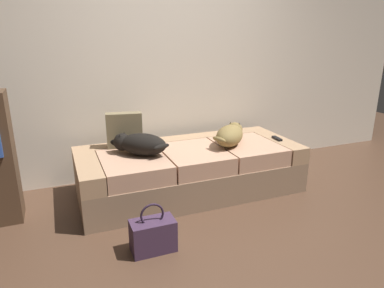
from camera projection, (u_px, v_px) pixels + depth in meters
The scene contains 8 objects.
ground_plane at pixel (238, 242), 2.63m from camera, with size 10.00×10.00×0.00m, color #4C3425.
back_wall at pixel (167, 46), 3.69m from camera, with size 6.40×0.10×2.80m, color beige.
couch at pixel (190, 170), 3.45m from camera, with size 2.16×0.92×0.46m.
dog_dark at pixel (139, 144), 3.15m from camera, with size 0.53×0.46×0.20m.
dog_tan at pixel (230, 135), 3.44m from camera, with size 0.49×0.51×0.20m.
tv_remote at pixel (277, 138), 3.63m from camera, with size 0.04×0.15×0.02m, color black.
throw_pillow at pixel (124, 130), 3.35m from camera, with size 0.34×0.12×0.34m, color #746749.
handbag at pixel (153, 235), 2.50m from camera, with size 0.32×0.18×0.38m.
Camera 1 is at (-1.18, -1.99, 1.51)m, focal length 32.27 mm.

